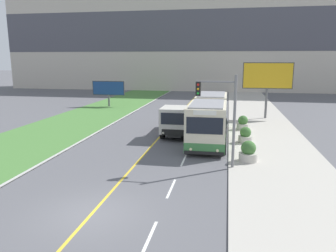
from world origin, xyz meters
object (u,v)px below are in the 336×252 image
at_px(city_bus, 210,118).
at_px(planter_round_second, 245,136).
at_px(dump_truck, 178,121).
at_px(planter_round_near, 248,152).
at_px(billboard_small, 109,89).
at_px(planter_round_third, 243,123).
at_px(traffic_light_mast, 222,109).
at_px(billboard_large, 268,77).

height_order(city_bus, planter_round_second, city_bus).
xyz_separation_m(city_bus, dump_truck, (-2.53, 0.08, -0.35)).
bearing_deg(planter_round_near, billboard_small, 128.33).
bearing_deg(planter_round_third, city_bus, -129.58).
relative_size(dump_truck, planter_round_third, 5.16).
bearing_deg(planter_round_second, dump_truck, 165.15).
height_order(dump_truck, billboard_small, billboard_small).
relative_size(city_bus, dump_truck, 1.82).
relative_size(traffic_light_mast, billboard_large, 0.92).
bearing_deg(billboard_large, traffic_light_mast, -104.17).
bearing_deg(city_bus, billboard_small, 132.76).
distance_m(billboard_large, planter_round_third, 7.74).
xyz_separation_m(dump_truck, planter_round_second, (5.29, -1.40, -0.68)).
distance_m(planter_round_second, planter_round_third, 4.67).
xyz_separation_m(billboard_small, planter_round_second, (16.82, -16.53, -1.77)).
xyz_separation_m(city_bus, traffic_light_mast, (1.08, -7.31, 1.80)).
bearing_deg(billboard_small, planter_round_second, -44.51).
height_order(billboard_large, billboard_small, billboard_large).
bearing_deg(planter_round_near, traffic_light_mast, -141.19).
relative_size(planter_round_near, planter_round_second, 1.08).
relative_size(city_bus, traffic_light_mast, 2.16).
height_order(billboard_small, planter_round_second, billboard_small).
xyz_separation_m(city_bus, planter_round_second, (2.76, -1.33, -1.03)).
bearing_deg(traffic_light_mast, planter_round_second, 74.31).
relative_size(dump_truck, planter_round_near, 4.99).
distance_m(billboard_large, billboard_small, 20.29).
bearing_deg(dump_truck, city_bus, -1.71).
distance_m(dump_truck, billboard_small, 19.05).
height_order(traffic_light_mast, billboard_large, billboard_large).
height_order(dump_truck, traffic_light_mast, traffic_light_mast).
xyz_separation_m(billboard_small, planter_round_third, (16.83, -11.86, -1.74)).
xyz_separation_m(traffic_light_mast, planter_round_near, (1.63, 1.31, -2.79)).
bearing_deg(planter_round_near, planter_round_third, 89.63).
relative_size(billboard_large, planter_round_near, 4.58).
distance_m(billboard_large, planter_round_near, 16.27).
xyz_separation_m(dump_truck, planter_round_near, (5.24, -6.07, -0.64)).
relative_size(city_bus, billboard_small, 2.67).
height_order(planter_round_near, planter_round_second, planter_round_near).
distance_m(dump_truck, billboard_large, 12.75).
height_order(planter_round_second, planter_round_third, planter_round_third).
xyz_separation_m(billboard_large, planter_round_near, (-2.65, -15.62, -3.70)).
relative_size(billboard_large, planter_round_third, 4.74).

